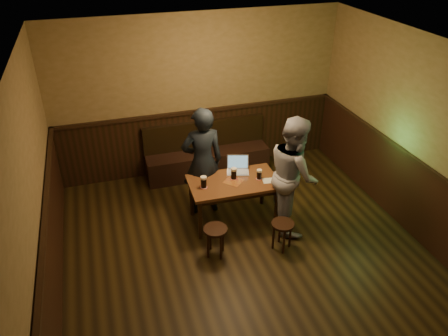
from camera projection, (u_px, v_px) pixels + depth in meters
room at (256, 190)px, 5.32m from camera, size 5.04×6.04×2.84m
bench at (207, 157)px, 7.87m from camera, size 2.20×0.50×0.95m
pub_table at (234, 186)px, 6.47m from camera, size 1.34×0.79×0.71m
stool_left at (215, 234)px, 5.92m from camera, size 0.42×0.42×0.45m
stool_right at (282, 228)px, 6.05m from camera, size 0.37×0.37×0.43m
pint_left at (204, 182)px, 6.24m from camera, size 0.12×0.12×0.18m
pint_mid at (234, 173)px, 6.44m from camera, size 0.11×0.11×0.18m
pint_right at (259, 174)px, 6.44m from camera, size 0.10×0.10×0.16m
laptop at (238, 167)px, 6.65m from camera, size 0.40×0.35×0.23m
menu at (270, 180)px, 6.44m from camera, size 0.24×0.18×0.00m
person_suit at (202, 162)px, 6.57m from camera, size 0.65×0.43×1.75m
person_grey at (293, 174)px, 6.26m from camera, size 0.81×0.96×1.77m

